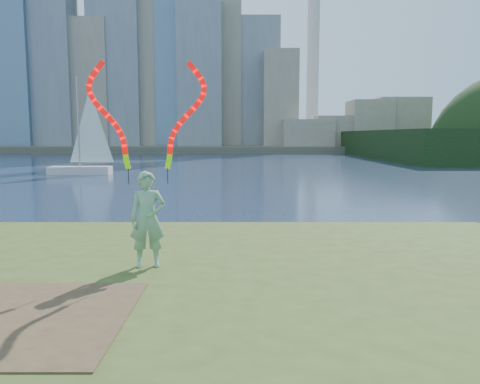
{
  "coord_description": "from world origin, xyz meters",
  "views": [
    {
      "loc": [
        0.95,
        -9.38,
        3.31
      ],
      "look_at": [
        0.96,
        1.0,
        2.05
      ],
      "focal_mm": 35.0,
      "sensor_mm": 36.0,
      "label": 1
    }
  ],
  "objects": [
    {
      "name": "grassy_knoll",
      "position": [
        0.0,
        -2.3,
        0.34
      ],
      "size": [
        20.0,
        18.0,
        0.8
      ],
      "color": "#3A4A1A",
      "rests_on": "ground"
    },
    {
      "name": "ground",
      "position": [
        0.0,
        0.0,
        0.0
      ],
      "size": [
        320.0,
        320.0,
        0.0
      ],
      "primitive_type": "plane",
      "color": "#18243C",
      "rests_on": "ground"
    },
    {
      "name": "sailboat",
      "position": [
        -12.33,
        30.27,
        1.42
      ],
      "size": [
        5.45,
        1.78,
        8.25
      ],
      "rotation": [
        0.0,
        0.0,
        0.03
      ],
      "color": "silver",
      "rests_on": "ground"
    },
    {
      "name": "dirt_patch",
      "position": [
        -2.2,
        -3.2,
        0.81
      ],
      "size": [
        3.2,
        3.0,
        0.02
      ],
      "primitive_type": "cube",
      "color": "#47331E",
      "rests_on": "grassy_knoll"
    },
    {
      "name": "far_shore",
      "position": [
        0.0,
        95.0,
        0.6
      ],
      "size": [
        320.0,
        40.0,
        1.2
      ],
      "primitive_type": "cube",
      "color": "#4C4738",
      "rests_on": "ground"
    },
    {
      "name": "woman_with_ribbons",
      "position": [
        -0.8,
        -0.58,
        2.19
      ],
      "size": [
        2.11,
        0.6,
        4.2
      ],
      "rotation": [
        0.0,
        0.0,
        0.17
      ],
      "color": "#247A3A",
      "rests_on": "grassy_knoll"
    }
  ]
}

